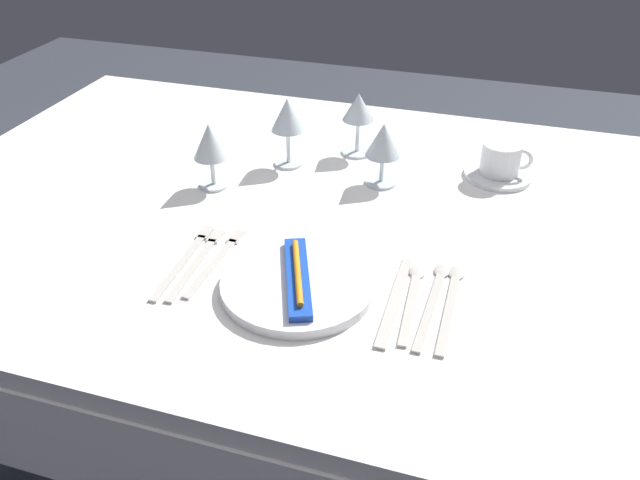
# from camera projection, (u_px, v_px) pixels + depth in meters

# --- Properties ---
(ground_plane) EXTENTS (6.00, 6.00, 0.00)m
(ground_plane) POSITION_uv_depth(u_px,v_px,m) (346.00, 465.00, 1.66)
(ground_plane) COLOR #383D47
(dining_table) EXTENTS (1.80, 1.11, 0.74)m
(dining_table) POSITION_uv_depth(u_px,v_px,m) (354.00, 250.00, 1.30)
(dining_table) COLOR white
(dining_table) RESTS_ON ground
(dinner_plate) EXTENTS (0.25, 0.25, 0.02)m
(dinner_plate) POSITION_uv_depth(u_px,v_px,m) (298.00, 285.00, 1.06)
(dinner_plate) COLOR white
(dinner_plate) RESTS_ON dining_table
(toothbrush_package) EXTENTS (0.11, 0.21, 0.02)m
(toothbrush_package) POSITION_uv_depth(u_px,v_px,m) (298.00, 276.00, 1.05)
(toothbrush_package) COLOR blue
(toothbrush_package) RESTS_ON dinner_plate
(fork_outer) EXTENTS (0.03, 0.21, 0.00)m
(fork_outer) POSITION_uv_depth(u_px,v_px,m) (218.00, 259.00, 1.13)
(fork_outer) COLOR beige
(fork_outer) RESTS_ON dining_table
(fork_inner) EXTENTS (0.03, 0.22, 0.00)m
(fork_inner) POSITION_uv_depth(u_px,v_px,m) (198.00, 261.00, 1.12)
(fork_inner) COLOR beige
(fork_inner) RESTS_ON dining_table
(fork_salad) EXTENTS (0.03, 0.23, 0.00)m
(fork_salad) POSITION_uv_depth(u_px,v_px,m) (186.00, 258.00, 1.13)
(fork_salad) COLOR beige
(fork_salad) RESTS_ON dining_table
(dinner_knife) EXTENTS (0.02, 0.23, 0.00)m
(dinner_knife) POSITION_uv_depth(u_px,v_px,m) (394.00, 302.00, 1.03)
(dinner_knife) COLOR beige
(dinner_knife) RESTS_ON dining_table
(spoon_soup) EXTENTS (0.03, 0.21, 0.01)m
(spoon_soup) POSITION_uv_depth(u_px,v_px,m) (413.00, 293.00, 1.05)
(spoon_soup) COLOR beige
(spoon_soup) RESTS_ON dining_table
(spoon_dessert) EXTENTS (0.03, 0.23, 0.01)m
(spoon_dessert) POSITION_uv_depth(u_px,v_px,m) (435.00, 294.00, 1.05)
(spoon_dessert) COLOR beige
(spoon_dessert) RESTS_ON dining_table
(spoon_tea) EXTENTS (0.03, 0.23, 0.01)m
(spoon_tea) POSITION_uv_depth(u_px,v_px,m) (452.00, 297.00, 1.04)
(spoon_tea) COLOR beige
(spoon_tea) RESTS_ON dining_table
(saucer_left) EXTENTS (0.14, 0.14, 0.01)m
(saucer_left) POSITION_uv_depth(u_px,v_px,m) (498.00, 175.00, 1.38)
(saucer_left) COLOR white
(saucer_left) RESTS_ON dining_table
(coffee_cup_left) EXTENTS (0.11, 0.08, 0.07)m
(coffee_cup_left) POSITION_uv_depth(u_px,v_px,m) (502.00, 158.00, 1.36)
(coffee_cup_left) COLOR white
(coffee_cup_left) RESTS_ON saucer_left
(wine_glass_centre) EXTENTS (0.07, 0.07, 0.14)m
(wine_glass_centre) POSITION_uv_depth(u_px,v_px,m) (358.00, 111.00, 1.43)
(wine_glass_centre) COLOR silver
(wine_glass_centre) RESTS_ON dining_table
(wine_glass_left) EXTENTS (0.07, 0.07, 0.13)m
(wine_glass_left) POSITION_uv_depth(u_px,v_px,m) (383.00, 143.00, 1.31)
(wine_glass_left) COLOR silver
(wine_glass_left) RESTS_ON dining_table
(wine_glass_right) EXTENTS (0.07, 0.07, 0.15)m
(wine_glass_right) POSITION_uv_depth(u_px,v_px,m) (288.00, 118.00, 1.38)
(wine_glass_right) COLOR silver
(wine_glass_right) RESTS_ON dining_table
(wine_glass_far) EXTENTS (0.07, 0.07, 0.14)m
(wine_glass_far) POSITION_uv_depth(u_px,v_px,m) (210.00, 144.00, 1.30)
(wine_glass_far) COLOR silver
(wine_glass_far) RESTS_ON dining_table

